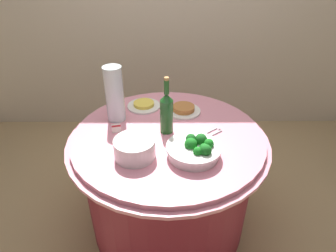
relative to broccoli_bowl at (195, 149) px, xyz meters
name	(u,v)px	position (x,y,z in m)	size (l,w,h in m)	color
ground_plane	(168,220)	(-0.13, 0.21, -0.78)	(6.00, 6.00, 0.00)	tan
buffet_table	(168,180)	(-0.13, 0.21, -0.41)	(1.16, 1.16, 0.74)	maroon
broccoli_bowl	(195,149)	(0.00, 0.00, 0.00)	(0.28, 0.28, 0.11)	white
plate_stack	(135,148)	(-0.30, 0.00, 0.01)	(0.21, 0.21, 0.10)	white
wine_bottle	(167,112)	(-0.14, 0.23, 0.09)	(0.07, 0.07, 0.34)	#1A4D1D
decorative_fruit_vase	(115,97)	(-0.45, 0.38, 0.11)	(0.11, 0.11, 0.34)	silver
serving_tongs	(211,133)	(0.11, 0.20, -0.04)	(0.15, 0.13, 0.01)	silver
food_plate_fried_egg	(144,105)	(-0.29, 0.53, -0.03)	(0.22, 0.22, 0.03)	white
food_plate_peanuts	(184,109)	(-0.03, 0.46, -0.03)	(0.22, 0.22, 0.04)	white
label_placard_front	(116,128)	(-0.43, 0.22, -0.01)	(0.05, 0.02, 0.05)	white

